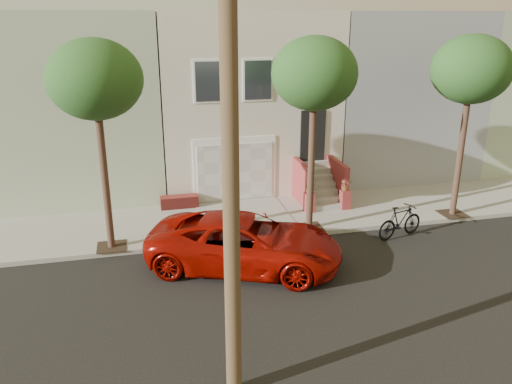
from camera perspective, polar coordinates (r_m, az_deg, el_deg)
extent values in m
plane|color=black|center=(14.10, 7.23, -10.94)|extent=(90.00, 90.00, 0.00)
cube|color=gray|center=(18.65, 1.52, -2.76)|extent=(40.00, 3.70, 0.15)
cube|color=beige|center=(23.25, -2.18, 10.77)|extent=(7.00, 8.00, 7.00)
cube|color=#9BAC8A|center=(22.92, -19.33, 9.60)|extent=(6.50, 8.00, 7.00)
cube|color=gray|center=(25.46, 13.29, 11.01)|extent=(6.50, 8.00, 7.00)
cube|color=#9BAC8A|center=(28.94, 25.10, 10.67)|extent=(6.50, 8.00, 7.00)
cube|color=white|center=(19.74, -2.37, 2.56)|extent=(3.20, 0.12, 2.50)
cube|color=silver|center=(19.72, -2.33, 2.23)|extent=(2.90, 0.06, 2.20)
cube|color=gray|center=(18.42, -1.18, -2.76)|extent=(3.20, 3.70, 0.02)
cube|color=maroon|center=(19.48, -8.50, -1.07)|extent=(1.40, 0.45, 0.44)
cube|color=black|center=(20.21, 6.32, 6.21)|extent=(1.00, 0.06, 2.00)
cube|color=#3F4751|center=(18.86, -5.22, 12.12)|extent=(1.00, 0.06, 1.40)
cube|color=white|center=(18.88, -5.23, 12.13)|extent=(1.15, 0.05, 1.55)
cube|color=#3F4751|center=(19.20, 0.22, 12.32)|extent=(1.00, 0.06, 1.40)
cube|color=white|center=(19.22, 0.20, 12.33)|extent=(1.15, 0.05, 1.55)
cube|color=#3F4751|center=(19.70, 5.43, 12.41)|extent=(1.00, 0.06, 1.40)
cube|color=white|center=(19.72, 5.41, 12.42)|extent=(1.15, 0.05, 1.55)
cube|color=gray|center=(19.26, 7.84, -1.65)|extent=(1.20, 0.28, 0.20)
cube|color=gray|center=(19.44, 7.58, -0.82)|extent=(1.20, 0.28, 0.20)
cube|color=gray|center=(19.62, 7.31, 0.00)|extent=(1.20, 0.28, 0.20)
cube|color=gray|center=(19.80, 7.06, 0.81)|extent=(1.20, 0.28, 0.20)
cube|color=gray|center=(19.99, 6.80, 1.60)|extent=(1.20, 0.28, 0.20)
cube|color=gray|center=(20.18, 6.55, 2.37)|extent=(1.20, 0.28, 0.20)
cube|color=gray|center=(20.38, 6.31, 3.13)|extent=(1.20, 0.28, 0.20)
cube|color=maroon|center=(19.55, 5.14, 0.94)|extent=(0.18, 1.96, 1.60)
cube|color=maroon|center=(20.02, 8.95, 1.22)|extent=(0.18, 1.96, 1.60)
cube|color=maroon|center=(18.91, 5.94, -1.17)|extent=(0.35, 0.35, 0.70)
imported|color=#1D4D1B|center=(18.72, 6.00, 0.48)|extent=(0.40, 0.35, 0.45)
cube|color=maroon|center=(19.40, 9.85, -0.82)|extent=(0.35, 0.35, 0.70)
imported|color=#1D4D1B|center=(19.21, 9.95, 0.79)|extent=(0.41, 0.35, 0.45)
cube|color=#2D2116|center=(16.76, -15.71, -5.84)|extent=(0.90, 0.90, 0.02)
cylinder|color=#382219|center=(16.02, -16.38, 0.98)|extent=(0.22, 0.22, 4.20)
ellipsoid|color=#1D4D1B|center=(15.39, -17.45, 11.83)|extent=(2.70, 2.57, 2.29)
cube|color=#2D2116|center=(17.62, 5.90, -3.94)|extent=(0.90, 0.90, 0.02)
cylinder|color=#382219|center=(16.91, 6.14, 2.61)|extent=(0.22, 0.22, 4.20)
ellipsoid|color=#1D4D1B|center=(16.31, 6.52, 12.93)|extent=(2.70, 2.57, 2.29)
cube|color=#2D2116|center=(20.03, 20.94, -2.26)|extent=(0.90, 0.90, 0.02)
cylinder|color=#382219|center=(19.41, 21.67, 3.51)|extent=(0.22, 0.22, 4.20)
ellipsoid|color=#1D4D1B|center=(18.90, 22.81, 12.44)|extent=(2.70, 2.57, 2.29)
cylinder|color=#4C3823|center=(8.54, -2.89, 5.37)|extent=(0.30, 0.30, 10.00)
imported|color=#910B04|center=(14.94, -1.20, -5.61)|extent=(6.15, 4.53, 1.55)
imported|color=black|center=(17.62, 15.71, -3.16)|extent=(1.93, 1.04, 1.12)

